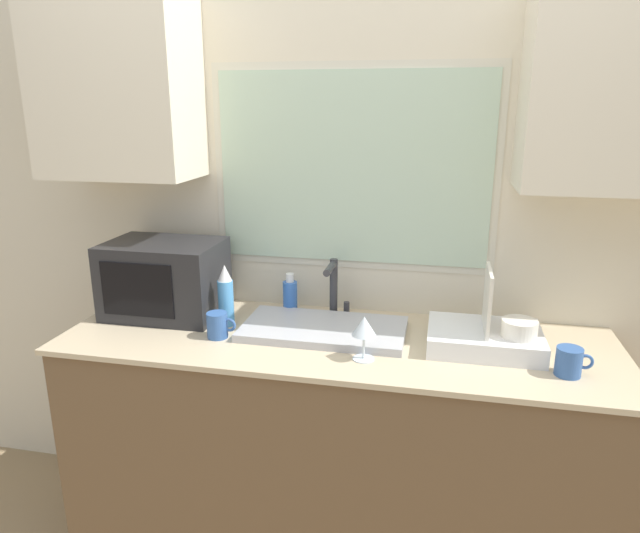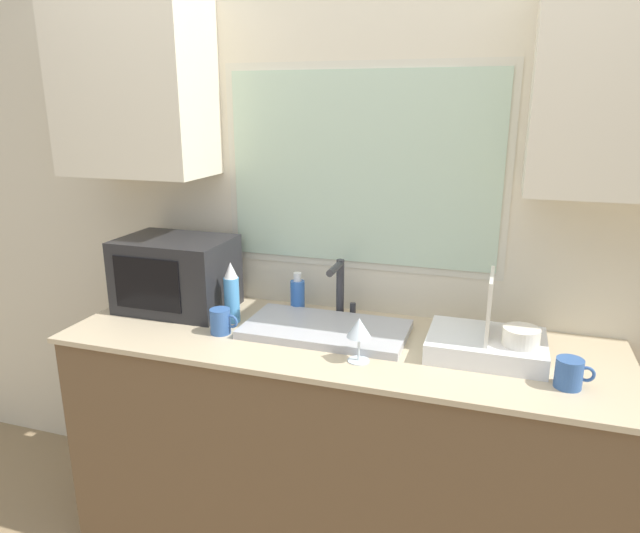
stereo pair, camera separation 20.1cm
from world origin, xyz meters
TOP-DOWN VIEW (x-y plane):
  - countertop at (0.00, 0.32)m, footprint 2.03×0.66m
  - wall_back at (0.00, 0.62)m, footprint 6.00×0.38m
  - sink_basin at (-0.05, 0.35)m, footprint 0.61×0.33m
  - faucet at (-0.05, 0.53)m, footprint 0.08×0.16m
  - microwave at (-0.73, 0.42)m, footprint 0.45×0.32m
  - dish_rack at (0.54, 0.34)m, footprint 0.39×0.29m
  - spray_bottle at (-0.44, 0.35)m, footprint 0.06×0.06m
  - soap_bottle at (-0.23, 0.54)m, footprint 0.06×0.06m
  - mug_near_sink at (-0.43, 0.23)m, footprint 0.11×0.08m
  - wine_glass at (0.12, 0.16)m, footprint 0.08×0.08m
  - mug_by_rack at (0.78, 0.18)m, footprint 0.12×0.08m

SIDE VIEW (x-z plane):
  - countertop at x=0.00m, z-range 0.00..0.93m
  - sink_basin at x=-0.05m, z-range 0.93..0.96m
  - mug_by_rack at x=0.78m, z-range 0.93..1.02m
  - mug_near_sink at x=-0.43m, z-range 0.93..1.03m
  - dish_rack at x=0.54m, z-range 0.84..1.13m
  - soap_bottle at x=-0.23m, z-range 0.92..1.09m
  - wine_glass at x=0.12m, z-range 0.97..1.12m
  - spray_bottle at x=-0.44m, z-range 0.93..1.17m
  - faucet at x=-0.05m, z-range 0.95..1.19m
  - microwave at x=-0.73m, z-range 0.93..1.23m
  - wall_back at x=0.00m, z-range 0.11..2.71m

